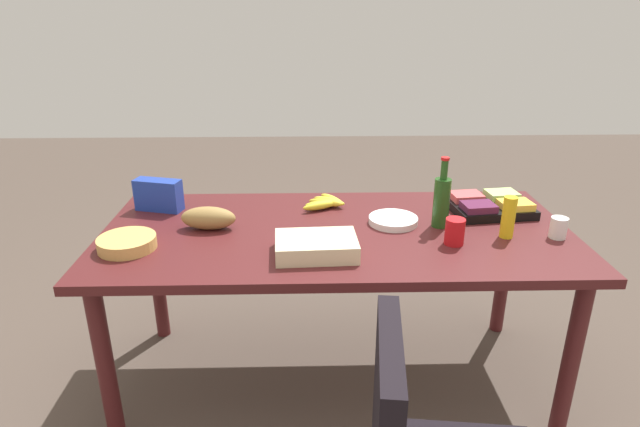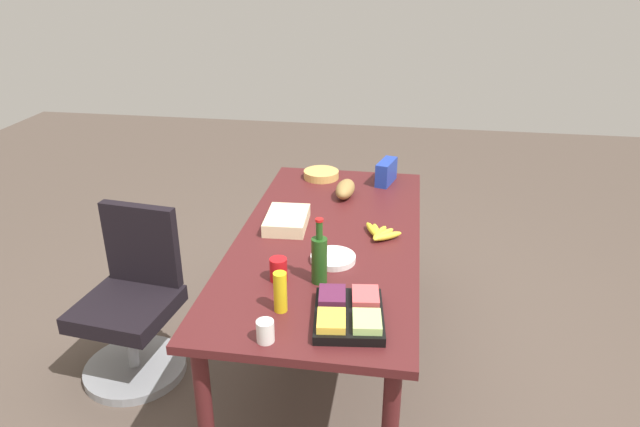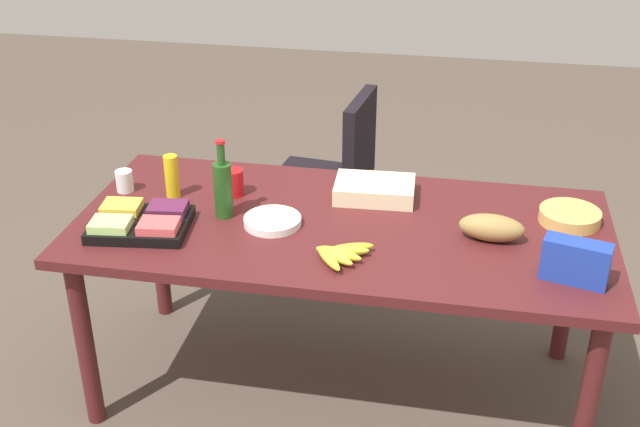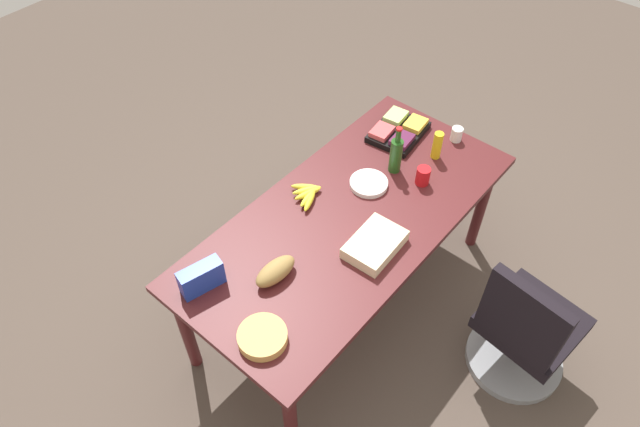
{
  "view_description": "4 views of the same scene",
  "coord_description": "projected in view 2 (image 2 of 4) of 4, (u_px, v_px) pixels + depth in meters",
  "views": [
    {
      "loc": [
        0.13,
        2.13,
        1.72
      ],
      "look_at": [
        0.07,
        0.02,
        0.87
      ],
      "focal_mm": 29.85,
      "sensor_mm": 36.0,
      "label": 1
    },
    {
      "loc": [
        -2.71,
        -0.39,
        2.17
      ],
      "look_at": [
        0.15,
        0.07,
        0.86
      ],
      "focal_mm": 32.5,
      "sensor_mm": 36.0,
      "label": 2
    },
    {
      "loc": [
        0.42,
        -2.65,
        2.24
      ],
      "look_at": [
        -0.07,
        -0.08,
        0.87
      ],
      "focal_mm": 44.71,
      "sensor_mm": 36.0,
      "label": 3
    },
    {
      "loc": [
        1.7,
        1.23,
        3.14
      ],
      "look_at": [
        0.13,
        -0.1,
        0.85
      ],
      "focal_mm": 32.21,
      "sensor_mm": 36.0,
      "label": 4
    }
  ],
  "objects": [
    {
      "name": "red_solo_cup",
      "position": [
        278.0,
        270.0,
        2.63
      ],
      "size": [
        0.1,
        0.1,
        0.11
      ],
      "primitive_type": "cylinder",
      "rotation": [
        0.0,
        0.0,
        -0.31
      ],
      "color": "red",
      "rests_on": "conference_table"
    },
    {
      "name": "office_chair",
      "position": [
        133.0,
        313.0,
        3.17
      ],
      "size": [
        0.56,
        0.56,
        0.94
      ],
      "color": "gray",
      "rests_on": "ground"
    },
    {
      "name": "mustard_bottle",
      "position": [
        280.0,
        292.0,
        2.39
      ],
      "size": [
        0.07,
        0.07,
        0.18
      ],
      "primitive_type": "cylinder",
      "rotation": [
        0.0,
        0.0,
        0.2
      ],
      "color": "yellow",
      "rests_on": "conference_table"
    },
    {
      "name": "chip_bag_blue",
      "position": [
        386.0,
        172.0,
        3.74
      ],
      "size": [
        0.23,
        0.13,
        0.15
      ],
      "primitive_type": "cube",
      "rotation": [
        0.0,
        0.0,
        -0.26
      ],
      "color": "#1F3CAC",
      "rests_on": "conference_table"
    },
    {
      "name": "conference_table",
      "position": [
        328.0,
        250.0,
        3.09
      ],
      "size": [
        2.04,
        0.96,
        0.79
      ],
      "color": "#4D1A1C",
      "rests_on": "ground"
    },
    {
      "name": "bread_loaf",
      "position": [
        345.0,
        189.0,
        3.54
      ],
      "size": [
        0.25,
        0.13,
        0.1
      ],
      "primitive_type": "ellipsoid",
      "rotation": [
        0.0,
        0.0,
        -0.08
      ],
      "color": "olive",
      "rests_on": "conference_table"
    },
    {
      "name": "fruit_platter",
      "position": [
        349.0,
        313.0,
        2.36
      ],
      "size": [
        0.39,
        0.32,
        0.07
      ],
      "color": "black",
      "rests_on": "conference_table"
    },
    {
      "name": "banana_bunch",
      "position": [
        380.0,
        233.0,
        3.04
      ],
      "size": [
        0.22,
        0.22,
        0.04
      ],
      "color": "yellow",
      "rests_on": "conference_table"
    },
    {
      "name": "sheet_cake",
      "position": [
        287.0,
        220.0,
        3.16
      ],
      "size": [
        0.33,
        0.24,
        0.07
      ],
      "primitive_type": "cube",
      "rotation": [
        0.0,
        0.0,
        0.05
      ],
      "color": "beige",
      "rests_on": "conference_table"
    },
    {
      "name": "paper_cup",
      "position": [
        265.0,
        331.0,
        2.22
      ],
      "size": [
        0.08,
        0.08,
        0.09
      ],
      "primitive_type": "cylinder",
      "rotation": [
        0.0,
        0.0,
        0.23
      ],
      "color": "white",
      "rests_on": "conference_table"
    },
    {
      "name": "chip_bowl",
      "position": [
        321.0,
        174.0,
        3.84
      ],
      "size": [
        0.26,
        0.26,
        0.05
      ],
      "primitive_type": "cylinder",
      "rotation": [
        0.0,
        0.0,
        0.13
      ],
      "color": "#DBAB59",
      "rests_on": "conference_table"
    },
    {
      "name": "wine_bottle",
      "position": [
        319.0,
        258.0,
        2.59
      ],
      "size": [
        0.09,
        0.09,
        0.32
      ],
      "color": "#204D19",
      "rests_on": "conference_table"
    },
    {
      "name": "ground_plane",
      "position": [
        327.0,
        357.0,
        3.39
      ],
      "size": [
        10.0,
        10.0,
        0.0
      ],
      "primitive_type": "plane",
      "color": "brown"
    },
    {
      "name": "paper_plate_stack",
      "position": [
        333.0,
        258.0,
        2.81
      ],
      "size": [
        0.27,
        0.27,
        0.03
      ],
      "primitive_type": "cylinder",
      "rotation": [
        0.0,
        0.0,
        -0.25
      ],
      "color": "white",
      "rests_on": "conference_table"
    }
  ]
}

